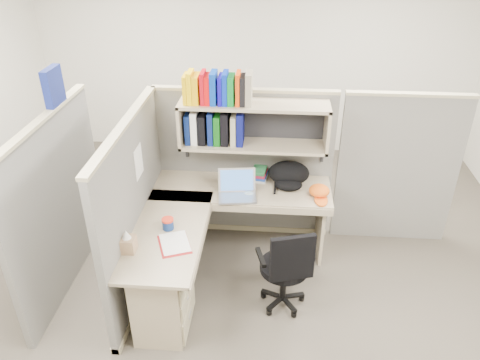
# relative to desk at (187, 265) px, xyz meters

# --- Properties ---
(ground) EXTENTS (6.00, 6.00, 0.00)m
(ground) POSITION_rel_desk_xyz_m (0.41, 0.29, -0.44)
(ground) COLOR #332F27
(ground) RESTS_ON ground
(room_shell) EXTENTS (6.00, 6.00, 6.00)m
(room_shell) POSITION_rel_desk_xyz_m (0.41, 0.29, 1.18)
(room_shell) COLOR beige
(room_shell) RESTS_ON ground
(cubicle) EXTENTS (3.79, 1.84, 1.95)m
(cubicle) POSITION_rel_desk_xyz_m (0.04, 0.74, 0.47)
(cubicle) COLOR #5C5D58
(cubicle) RESTS_ON ground
(desk) EXTENTS (1.74, 1.75, 0.73)m
(desk) POSITION_rel_desk_xyz_m (0.00, 0.00, 0.00)
(desk) COLOR gray
(desk) RESTS_ON ground
(laptop) EXTENTS (0.40, 0.40, 0.25)m
(laptop) POSITION_rel_desk_xyz_m (0.38, 0.66, 0.42)
(laptop) COLOR #A9A9AD
(laptop) RESTS_ON desk
(backpack) EXTENTS (0.48, 0.42, 0.24)m
(backpack) POSITION_rel_desk_xyz_m (0.86, 0.92, 0.41)
(backpack) COLOR black
(backpack) RESTS_ON desk
(orange_cap) EXTENTS (0.22, 0.25, 0.11)m
(orange_cap) POSITION_rel_desk_xyz_m (1.15, 0.77, 0.34)
(orange_cap) COLOR #DD5813
(orange_cap) RESTS_ON desk
(snack_canister) EXTENTS (0.10, 0.10, 0.10)m
(snack_canister) POSITION_rel_desk_xyz_m (-0.17, 0.12, 0.34)
(snack_canister) COLOR navy
(snack_canister) RESTS_ON desk
(tissue_box) EXTENTS (0.13, 0.13, 0.20)m
(tissue_box) POSITION_rel_desk_xyz_m (-0.42, -0.20, 0.39)
(tissue_box) COLOR tan
(tissue_box) RESTS_ON desk
(mouse) EXTENTS (0.11, 0.09, 0.04)m
(mouse) POSITION_rel_desk_xyz_m (0.49, 0.73, 0.31)
(mouse) COLOR #8DAEC8
(mouse) RESTS_ON desk
(paper_cup) EXTENTS (0.09, 0.09, 0.11)m
(paper_cup) POSITION_rel_desk_xyz_m (0.36, 1.01, 0.35)
(paper_cup) COLOR silver
(paper_cup) RESTS_ON desk
(book_stack) EXTENTS (0.19, 0.24, 0.11)m
(book_stack) POSITION_rel_desk_xyz_m (0.57, 1.06, 0.34)
(book_stack) COLOR gray
(book_stack) RESTS_ON desk
(loose_paper) EXTENTS (0.31, 0.36, 0.00)m
(loose_paper) POSITION_rel_desk_xyz_m (-0.07, -0.07, 0.29)
(loose_paper) COLOR silver
(loose_paper) RESTS_ON desk
(task_chair) EXTENTS (0.51, 0.47, 0.89)m
(task_chair) POSITION_rel_desk_xyz_m (0.85, 0.02, -0.12)
(task_chair) COLOR black
(task_chair) RESTS_ON ground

